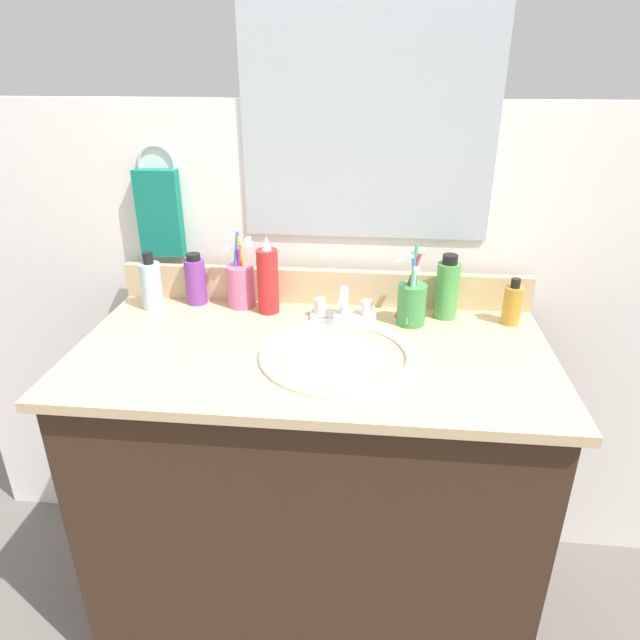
{
  "coord_description": "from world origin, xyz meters",
  "views": [
    {
      "loc": [
        0.13,
        -1.09,
        1.38
      ],
      "look_at": [
        0.02,
        0.0,
        0.88
      ],
      "focal_mm": 31.71,
      "sensor_mm": 36.0,
      "label": 1
    }
  ],
  "objects_px": {
    "faucet": "(344,308)",
    "bottle_spray_red": "(268,280)",
    "bottle_oil_amber": "(512,304)",
    "cup_green": "(412,302)",
    "bottle_toner_green": "(447,289)",
    "cup_pink": "(241,284)",
    "hand_towel": "(160,213)",
    "bottle_cream_purple": "(196,280)",
    "bottle_gel_clear": "(151,285)"
  },
  "relations": [
    {
      "from": "faucet",
      "to": "cup_green",
      "type": "bearing_deg",
      "value": -3.23
    },
    {
      "from": "faucet",
      "to": "cup_green",
      "type": "relative_size",
      "value": 0.83
    },
    {
      "from": "faucet",
      "to": "bottle_cream_purple",
      "type": "height_order",
      "value": "bottle_cream_purple"
    },
    {
      "from": "cup_pink",
      "to": "cup_green",
      "type": "distance_m",
      "value": 0.43
    },
    {
      "from": "bottle_gel_clear",
      "to": "bottle_spray_red",
      "type": "distance_m",
      "value": 0.3
    },
    {
      "from": "faucet",
      "to": "bottle_cream_purple",
      "type": "bearing_deg",
      "value": 170.82
    },
    {
      "from": "hand_towel",
      "to": "cup_green",
      "type": "bearing_deg",
      "value": -11.17
    },
    {
      "from": "cup_green",
      "to": "hand_towel",
      "type": "bearing_deg",
      "value": 168.83
    },
    {
      "from": "cup_pink",
      "to": "bottle_toner_green",
      "type": "bearing_deg",
      "value": -1.89
    },
    {
      "from": "hand_towel",
      "to": "faucet",
      "type": "distance_m",
      "value": 0.53
    },
    {
      "from": "bottle_gel_clear",
      "to": "bottle_spray_red",
      "type": "relative_size",
      "value": 0.75
    },
    {
      "from": "hand_towel",
      "to": "bottle_toner_green",
      "type": "height_order",
      "value": "hand_towel"
    },
    {
      "from": "bottle_spray_red",
      "to": "bottle_oil_amber",
      "type": "xyz_separation_m",
      "value": [
        0.59,
        -0.01,
        -0.04
      ]
    },
    {
      "from": "faucet",
      "to": "bottle_toner_green",
      "type": "bearing_deg",
      "value": 8.94
    },
    {
      "from": "faucet",
      "to": "bottle_spray_red",
      "type": "bearing_deg",
      "value": 172.43
    },
    {
      "from": "hand_towel",
      "to": "bottle_oil_amber",
      "type": "bearing_deg",
      "value": -6.58
    },
    {
      "from": "faucet",
      "to": "bottle_toner_green",
      "type": "distance_m",
      "value": 0.25
    },
    {
      "from": "bottle_toner_green",
      "to": "bottle_oil_amber",
      "type": "bearing_deg",
      "value": -8.5
    },
    {
      "from": "bottle_spray_red",
      "to": "bottle_oil_amber",
      "type": "bearing_deg",
      "value": -0.88
    },
    {
      "from": "bottle_spray_red",
      "to": "faucet",
      "type": "bearing_deg",
      "value": -7.57
    },
    {
      "from": "hand_towel",
      "to": "faucet",
      "type": "height_order",
      "value": "hand_towel"
    },
    {
      "from": "cup_green",
      "to": "bottle_cream_purple",
      "type": "bearing_deg",
      "value": 172.56
    },
    {
      "from": "bottle_oil_amber",
      "to": "hand_towel",
      "type": "bearing_deg",
      "value": 173.42
    },
    {
      "from": "bottle_oil_amber",
      "to": "cup_green",
      "type": "relative_size",
      "value": 0.59
    },
    {
      "from": "hand_towel",
      "to": "faucet",
      "type": "bearing_deg",
      "value": -13.75
    },
    {
      "from": "hand_towel",
      "to": "bottle_cream_purple",
      "type": "relative_size",
      "value": 1.65
    },
    {
      "from": "bottle_toner_green",
      "to": "cup_pink",
      "type": "distance_m",
      "value": 0.51
    },
    {
      "from": "bottle_toner_green",
      "to": "cup_green",
      "type": "xyz_separation_m",
      "value": [
        -0.09,
        -0.05,
        -0.02
      ]
    },
    {
      "from": "bottle_toner_green",
      "to": "bottle_oil_amber",
      "type": "height_order",
      "value": "bottle_toner_green"
    },
    {
      "from": "bottle_oil_amber",
      "to": "cup_pink",
      "type": "distance_m",
      "value": 0.67
    },
    {
      "from": "bottle_oil_amber",
      "to": "bottle_toner_green",
      "type": "bearing_deg",
      "value": 171.5
    },
    {
      "from": "bottle_oil_amber",
      "to": "bottle_spray_red",
      "type": "bearing_deg",
      "value": 179.12
    },
    {
      "from": "faucet",
      "to": "hand_towel",
      "type": "bearing_deg",
      "value": 166.25
    },
    {
      "from": "hand_towel",
      "to": "cup_pink",
      "type": "relative_size",
      "value": 1.12
    },
    {
      "from": "hand_towel",
      "to": "faucet",
      "type": "relative_size",
      "value": 1.38
    },
    {
      "from": "bottle_toner_green",
      "to": "bottle_spray_red",
      "type": "relative_size",
      "value": 0.82
    },
    {
      "from": "bottle_toner_green",
      "to": "cup_green",
      "type": "bearing_deg",
      "value": -150.84
    },
    {
      "from": "cup_pink",
      "to": "faucet",
      "type": "bearing_deg",
      "value": -11.89
    },
    {
      "from": "bottle_spray_red",
      "to": "cup_green",
      "type": "distance_m",
      "value": 0.35
    },
    {
      "from": "hand_towel",
      "to": "bottle_gel_clear",
      "type": "xyz_separation_m",
      "value": [
        -0.0,
        -0.1,
        -0.16
      ]
    },
    {
      "from": "hand_towel",
      "to": "bottle_gel_clear",
      "type": "bearing_deg",
      "value": -92.04
    },
    {
      "from": "hand_towel",
      "to": "bottle_oil_amber",
      "type": "xyz_separation_m",
      "value": [
        0.88,
        -0.1,
        -0.17
      ]
    },
    {
      "from": "bottle_spray_red",
      "to": "bottle_cream_purple",
      "type": "relative_size",
      "value": 1.46
    },
    {
      "from": "bottle_oil_amber",
      "to": "cup_green",
      "type": "height_order",
      "value": "cup_green"
    },
    {
      "from": "hand_towel",
      "to": "cup_pink",
      "type": "height_order",
      "value": "hand_towel"
    },
    {
      "from": "bottle_cream_purple",
      "to": "cup_green",
      "type": "relative_size",
      "value": 0.69
    },
    {
      "from": "bottle_toner_green",
      "to": "bottle_gel_clear",
      "type": "xyz_separation_m",
      "value": [
        -0.73,
        -0.02,
        -0.01
      ]
    },
    {
      "from": "bottle_cream_purple",
      "to": "cup_green",
      "type": "distance_m",
      "value": 0.55
    },
    {
      "from": "bottle_gel_clear",
      "to": "cup_green",
      "type": "xyz_separation_m",
      "value": [
        0.65,
        -0.03,
        -0.01
      ]
    },
    {
      "from": "faucet",
      "to": "bottle_toner_green",
      "type": "xyz_separation_m",
      "value": [
        0.25,
        0.04,
        0.05
      ]
    }
  ]
}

